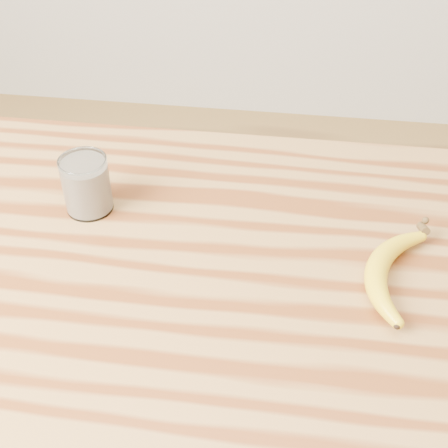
# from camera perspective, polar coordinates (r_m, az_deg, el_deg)

# --- Properties ---
(table) EXTENTS (1.20, 0.80, 0.90)m
(table) POSITION_cam_1_polar(r_m,az_deg,el_deg) (0.92, 6.48, -12.95)
(table) COLOR olive
(table) RESTS_ON ground
(smoothie_glass) EXTENTS (0.07, 0.07, 0.09)m
(smoothie_glass) POSITION_cam_1_polar(r_m,az_deg,el_deg) (0.96, -12.47, 3.50)
(smoothie_glass) COLOR white
(smoothie_glass) RESTS_ON table
(banana) EXTENTS (0.16, 0.27, 0.03)m
(banana) POSITION_cam_1_polar(r_m,az_deg,el_deg) (0.87, 13.79, -3.88)
(banana) COLOR gold
(banana) RESTS_ON table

